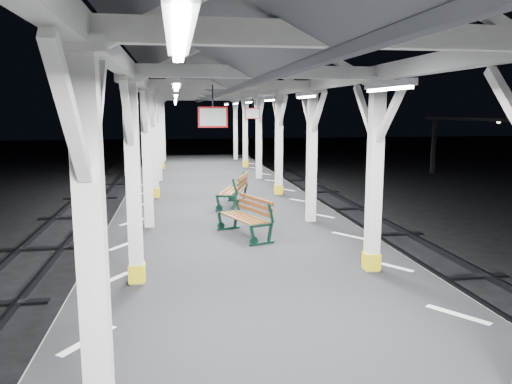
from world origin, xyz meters
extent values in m
cube|color=black|center=(0.00, 0.00, 0.50)|extent=(6.00, 50.00, 1.00)
cube|color=silver|center=(-2.45, 0.00, 1.00)|extent=(1.00, 48.00, 0.01)
cube|color=silver|center=(2.45, 0.00, 1.00)|extent=(1.00, 48.00, 0.01)
cube|color=silver|center=(-2.00, -2.00, 2.60)|extent=(0.22, 0.22, 3.20)
cube|color=silver|center=(-2.00, -2.00, 4.26)|extent=(0.40, 0.40, 0.12)
cube|color=silver|center=(-2.00, -1.45, 3.75)|extent=(0.10, 0.99, 0.99)
cube|color=silver|center=(-2.00, -2.55, 3.75)|extent=(0.10, 0.99, 0.99)
cube|color=silver|center=(-2.00, 2.00, 2.60)|extent=(0.22, 0.22, 3.20)
cube|color=silver|center=(-2.00, 2.00, 4.26)|extent=(0.40, 0.40, 0.12)
cube|color=yellow|center=(-2.00, 2.00, 1.18)|extent=(0.26, 0.26, 0.30)
cube|color=silver|center=(-2.00, 2.55, 3.75)|extent=(0.10, 0.99, 0.99)
cube|color=silver|center=(-2.00, 1.45, 3.75)|extent=(0.10, 0.99, 0.99)
cube|color=silver|center=(-2.00, 6.00, 2.60)|extent=(0.22, 0.22, 3.20)
cube|color=silver|center=(-2.00, 6.00, 4.26)|extent=(0.40, 0.40, 0.12)
cube|color=silver|center=(-2.00, 6.55, 3.75)|extent=(0.10, 0.99, 0.99)
cube|color=silver|center=(-2.00, 5.45, 3.75)|extent=(0.10, 0.99, 0.99)
cube|color=silver|center=(-2.00, 10.00, 2.60)|extent=(0.22, 0.22, 3.20)
cube|color=silver|center=(-2.00, 10.00, 4.26)|extent=(0.40, 0.40, 0.12)
cube|color=yellow|center=(-2.00, 10.00, 1.18)|extent=(0.26, 0.26, 0.30)
cube|color=silver|center=(-2.00, 10.55, 3.75)|extent=(0.10, 0.99, 0.99)
cube|color=silver|center=(-2.00, 9.45, 3.75)|extent=(0.10, 0.99, 0.99)
cube|color=silver|center=(-2.00, 14.00, 2.60)|extent=(0.22, 0.22, 3.20)
cube|color=silver|center=(-2.00, 14.00, 4.26)|extent=(0.40, 0.40, 0.12)
cube|color=silver|center=(-2.00, 14.55, 3.75)|extent=(0.10, 0.99, 0.99)
cube|color=silver|center=(-2.00, 13.45, 3.75)|extent=(0.10, 0.99, 0.99)
cube|color=silver|center=(-2.00, 18.00, 2.60)|extent=(0.22, 0.22, 3.20)
cube|color=silver|center=(-2.00, 18.00, 4.26)|extent=(0.40, 0.40, 0.12)
cube|color=yellow|center=(-2.00, 18.00, 1.18)|extent=(0.26, 0.26, 0.30)
cube|color=silver|center=(-2.00, 18.55, 3.75)|extent=(0.10, 0.99, 0.99)
cube|color=silver|center=(-2.00, 17.45, 3.75)|extent=(0.10, 0.99, 0.99)
cube|color=silver|center=(-2.00, 22.00, 2.60)|extent=(0.22, 0.22, 3.20)
cube|color=silver|center=(-2.00, 22.00, 4.26)|extent=(0.40, 0.40, 0.12)
cube|color=silver|center=(-2.00, 22.55, 3.75)|extent=(0.10, 0.99, 0.99)
cube|color=silver|center=(-2.00, 21.45, 3.75)|extent=(0.10, 0.99, 0.99)
cube|color=silver|center=(2.00, 2.00, 2.60)|extent=(0.22, 0.22, 3.20)
cube|color=silver|center=(2.00, 2.00, 4.26)|extent=(0.40, 0.40, 0.12)
cube|color=yellow|center=(2.00, 2.00, 1.18)|extent=(0.26, 0.26, 0.30)
cube|color=silver|center=(2.00, 2.55, 3.75)|extent=(0.10, 0.99, 0.99)
cube|color=silver|center=(2.00, 1.45, 3.75)|extent=(0.10, 0.99, 0.99)
cube|color=silver|center=(2.00, 6.00, 2.60)|extent=(0.22, 0.22, 3.20)
cube|color=silver|center=(2.00, 6.00, 4.26)|extent=(0.40, 0.40, 0.12)
cube|color=silver|center=(2.00, 6.55, 3.75)|extent=(0.10, 0.99, 0.99)
cube|color=silver|center=(2.00, 5.45, 3.75)|extent=(0.10, 0.99, 0.99)
cube|color=silver|center=(2.00, 10.00, 2.60)|extent=(0.22, 0.22, 3.20)
cube|color=silver|center=(2.00, 10.00, 4.26)|extent=(0.40, 0.40, 0.12)
cube|color=yellow|center=(2.00, 10.00, 1.18)|extent=(0.26, 0.26, 0.30)
cube|color=silver|center=(2.00, 10.55, 3.75)|extent=(0.10, 0.99, 0.99)
cube|color=silver|center=(2.00, 9.45, 3.75)|extent=(0.10, 0.99, 0.99)
cube|color=silver|center=(2.00, 14.00, 2.60)|extent=(0.22, 0.22, 3.20)
cube|color=silver|center=(2.00, 14.00, 4.26)|extent=(0.40, 0.40, 0.12)
cube|color=silver|center=(2.00, 14.55, 3.75)|extent=(0.10, 0.99, 0.99)
cube|color=silver|center=(2.00, 13.45, 3.75)|extent=(0.10, 0.99, 0.99)
cube|color=silver|center=(2.00, 18.00, 2.60)|extent=(0.22, 0.22, 3.20)
cube|color=silver|center=(2.00, 18.00, 4.26)|extent=(0.40, 0.40, 0.12)
cube|color=yellow|center=(2.00, 18.00, 1.18)|extent=(0.26, 0.26, 0.30)
cube|color=silver|center=(2.00, 18.55, 3.75)|extent=(0.10, 0.99, 0.99)
cube|color=silver|center=(2.00, 17.45, 3.75)|extent=(0.10, 0.99, 0.99)
cube|color=silver|center=(2.00, 22.00, 2.60)|extent=(0.22, 0.22, 3.20)
cube|color=silver|center=(2.00, 22.00, 4.26)|extent=(0.40, 0.40, 0.12)
cube|color=silver|center=(2.00, 22.55, 3.75)|extent=(0.10, 0.99, 0.99)
cube|color=silver|center=(2.00, 21.45, 3.75)|extent=(0.10, 0.99, 0.99)
cube|color=silver|center=(-2.00, 0.00, 4.38)|extent=(0.18, 48.00, 0.24)
cube|color=silver|center=(2.00, 0.00, 4.38)|extent=(0.18, 48.00, 0.24)
cube|color=silver|center=(0.00, -2.00, 4.38)|extent=(4.20, 0.14, 0.20)
cube|color=silver|center=(0.00, 2.00, 4.38)|extent=(4.20, 0.14, 0.20)
cube|color=silver|center=(0.00, 6.00, 4.38)|extent=(4.20, 0.14, 0.20)
cube|color=silver|center=(0.00, 10.00, 4.38)|extent=(4.20, 0.14, 0.20)
cube|color=silver|center=(0.00, 14.00, 4.38)|extent=(4.20, 0.14, 0.20)
cube|color=silver|center=(0.00, 18.00, 4.38)|extent=(4.20, 0.14, 0.20)
cube|color=silver|center=(0.00, 22.00, 4.38)|extent=(4.20, 0.14, 0.20)
cube|color=#45474C|center=(-1.30, 0.00, 4.92)|extent=(2.80, 49.00, 1.45)
cube|color=#45474C|center=(1.30, 0.00, 4.92)|extent=(2.80, 49.00, 1.45)
cube|color=silver|center=(-1.30, -4.00, 4.10)|extent=(0.10, 1.35, 0.08)
cube|color=white|center=(-1.30, -4.00, 4.05)|extent=(0.05, 1.25, 0.05)
cube|color=silver|center=(-1.30, 0.00, 4.10)|extent=(0.10, 1.35, 0.08)
cube|color=white|center=(-1.30, 0.00, 4.05)|extent=(0.05, 1.25, 0.05)
cube|color=silver|center=(-1.30, 4.00, 4.10)|extent=(0.10, 1.35, 0.08)
cube|color=white|center=(-1.30, 4.00, 4.05)|extent=(0.05, 1.25, 0.05)
cube|color=silver|center=(-1.30, 8.00, 4.10)|extent=(0.10, 1.35, 0.08)
cube|color=white|center=(-1.30, 8.00, 4.05)|extent=(0.05, 1.25, 0.05)
cube|color=silver|center=(-1.30, 12.00, 4.10)|extent=(0.10, 1.35, 0.08)
cube|color=white|center=(-1.30, 12.00, 4.05)|extent=(0.05, 1.25, 0.05)
cube|color=silver|center=(-1.30, 16.00, 4.10)|extent=(0.10, 1.35, 0.08)
cube|color=white|center=(-1.30, 16.00, 4.05)|extent=(0.05, 1.25, 0.05)
cube|color=silver|center=(-1.30, 20.00, 4.10)|extent=(0.10, 1.35, 0.08)
cube|color=white|center=(-1.30, 20.00, 4.05)|extent=(0.05, 1.25, 0.05)
cube|color=silver|center=(1.30, 0.00, 4.10)|extent=(0.10, 1.35, 0.08)
cube|color=white|center=(1.30, 0.00, 4.05)|extent=(0.05, 1.25, 0.05)
cube|color=silver|center=(1.30, 4.00, 4.10)|extent=(0.10, 1.35, 0.08)
cube|color=white|center=(1.30, 4.00, 4.05)|extent=(0.05, 1.25, 0.05)
cube|color=silver|center=(1.30, 8.00, 4.10)|extent=(0.10, 1.35, 0.08)
cube|color=white|center=(1.30, 8.00, 4.05)|extent=(0.05, 1.25, 0.05)
cube|color=silver|center=(1.30, 12.00, 4.10)|extent=(0.10, 1.35, 0.08)
cube|color=white|center=(1.30, 12.00, 4.05)|extent=(0.05, 1.25, 0.05)
cube|color=silver|center=(1.30, 16.00, 4.10)|extent=(0.10, 1.35, 0.08)
cube|color=white|center=(1.30, 16.00, 4.05)|extent=(0.05, 1.25, 0.05)
cube|color=silver|center=(1.30, 20.00, 4.10)|extent=(0.10, 1.35, 0.08)
cube|color=white|center=(1.30, 20.00, 4.05)|extent=(0.05, 1.25, 0.05)
cylinder|color=black|center=(-0.69, 2.53, 4.02)|extent=(0.02, 0.02, 0.36)
cube|color=red|center=(-0.69, 2.53, 3.67)|extent=(0.50, 0.03, 0.35)
cube|color=white|center=(-0.69, 2.53, 3.67)|extent=(0.44, 0.04, 0.29)
cylinder|color=black|center=(1.17, 10.34, 4.02)|extent=(0.02, 0.02, 0.36)
cube|color=red|center=(1.17, 10.34, 3.67)|extent=(0.50, 0.03, 0.35)
cube|color=white|center=(1.17, 10.34, 3.67)|extent=(0.44, 0.05, 0.29)
cube|color=black|center=(14.00, 22.00, 1.65)|extent=(0.20, 0.20, 3.30)
sphere|color=silver|center=(14.00, 16.00, 3.22)|extent=(0.20, 0.20, 0.20)
sphere|color=silver|center=(14.00, 22.00, 3.22)|extent=(0.20, 0.20, 0.20)
cube|color=#103025|center=(0.40, 3.96, 1.03)|extent=(0.57, 0.26, 0.06)
cube|color=#103025|center=(0.20, 3.89, 1.22)|extent=(0.16, 0.10, 0.45)
cube|color=#103025|center=(0.58, 4.03, 1.22)|extent=(0.14, 0.09, 0.45)
cube|color=#103025|center=(0.60, 4.04, 1.65)|extent=(0.17, 0.10, 0.43)
cube|color=#103025|center=(-0.15, 5.42, 1.03)|extent=(0.57, 0.26, 0.06)
cube|color=#103025|center=(-0.35, 5.35, 1.22)|extent=(0.16, 0.10, 0.45)
cube|color=#103025|center=(0.03, 5.49, 1.22)|extent=(0.14, 0.09, 0.45)
cube|color=#103025|center=(0.05, 5.50, 1.65)|extent=(0.17, 0.10, 0.43)
cube|color=#5B3615|center=(-0.06, 4.63, 1.44)|extent=(0.60, 1.42, 0.03)
cube|color=#5B3615|center=(0.06, 4.67, 1.44)|extent=(0.60, 1.42, 0.03)
cube|color=#5B3615|center=(0.18, 4.71, 1.44)|extent=(0.60, 1.42, 0.03)
cube|color=#5B3615|center=(0.30, 4.76, 1.44)|extent=(0.60, 1.42, 0.03)
cube|color=#5B3615|center=(0.36, 4.78, 1.57)|extent=(0.56, 1.40, 0.09)
cube|color=#5B3615|center=(0.38, 4.79, 1.70)|extent=(0.56, 1.40, 0.09)
cube|color=#5B3615|center=(0.40, 4.80, 1.83)|extent=(0.56, 1.40, 0.09)
cube|color=#103025|center=(0.01, 7.37, 1.03)|extent=(0.62, 0.25, 0.06)
cube|color=#103025|center=(-0.21, 7.44, 1.24)|extent=(0.17, 0.10, 0.49)
cube|color=#103025|center=(0.21, 7.30, 1.24)|extent=(0.16, 0.09, 0.49)
cube|color=#103025|center=(0.23, 7.30, 1.71)|extent=(0.18, 0.10, 0.46)
cube|color=#103025|center=(0.52, 8.98, 1.03)|extent=(0.62, 0.25, 0.06)
cube|color=#103025|center=(0.29, 9.05, 1.24)|extent=(0.17, 0.10, 0.49)
cube|color=#103025|center=(0.72, 8.91, 1.24)|extent=(0.16, 0.09, 0.49)
cube|color=#103025|center=(0.74, 8.91, 1.71)|extent=(0.18, 0.10, 0.46)
cube|color=#5B3615|center=(0.06, 8.23, 1.47)|extent=(0.57, 1.56, 0.04)
cube|color=#5B3615|center=(0.19, 8.19, 1.47)|extent=(0.57, 1.56, 0.04)
cube|color=#5B3615|center=(0.32, 8.15, 1.47)|extent=(0.57, 1.56, 0.04)
cube|color=#5B3615|center=(0.45, 8.11, 1.47)|extent=(0.57, 1.56, 0.04)
cube|color=#5B3615|center=(0.53, 8.09, 1.62)|extent=(0.53, 1.55, 0.10)
cube|color=#5B3615|center=(0.55, 8.08, 1.76)|extent=(0.53, 1.55, 0.10)
cube|color=#5B3615|center=(0.57, 8.08, 1.90)|extent=(0.53, 1.55, 0.10)
camera|label=1|loc=(-1.32, -5.97, 3.79)|focal=35.00mm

